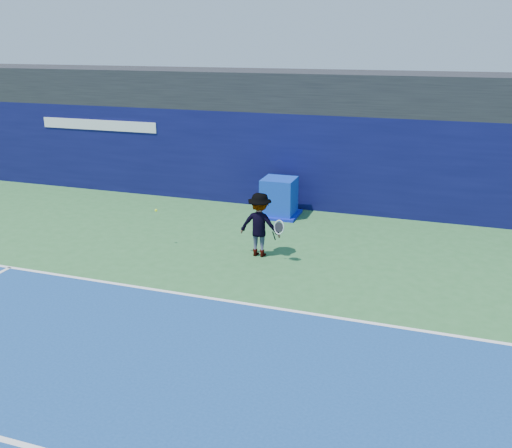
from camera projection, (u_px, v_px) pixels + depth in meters
The scene contains 7 objects.
ground at pixel (127, 372), 9.32m from camera, with size 80.00×80.00×0.00m, color #2E6733.
baseline at pixel (202, 297), 12.01m from camera, with size 24.00×0.10×0.01m, color white.
stadium_band at pixel (306, 90), 18.54m from camera, with size 36.00×3.00×1.20m, color black.
back_wall_assembly at pixel (297, 160), 18.29m from camera, with size 36.00×1.03×3.00m.
equipment_cart at pixel (279, 199), 17.44m from camera, with size 1.24×1.24×1.17m.
tennis_player at pixel (260, 225), 14.12m from camera, with size 1.26×0.69×1.62m.
tennis_ball at pixel (156, 210), 14.74m from camera, with size 0.07×0.07×0.07m.
Camera 1 is at (4.65, -6.97, 5.19)m, focal length 40.00 mm.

